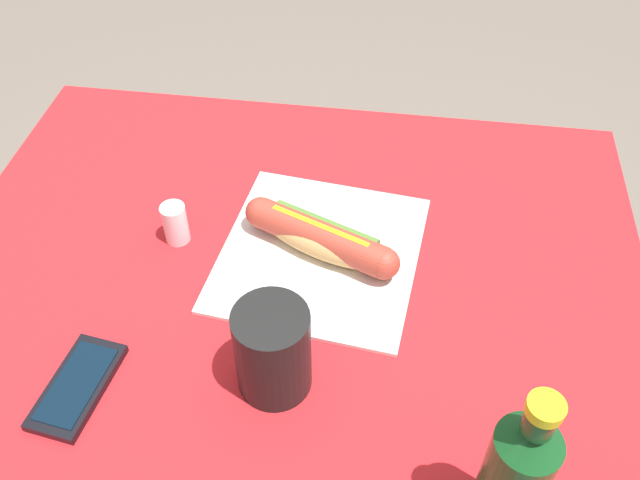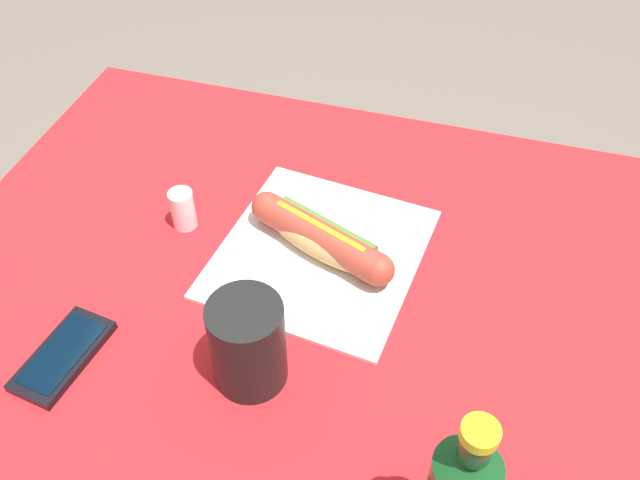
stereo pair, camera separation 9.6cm
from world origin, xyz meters
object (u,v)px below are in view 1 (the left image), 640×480
soda_bottle (514,477)px  drinking_cup (273,351)px  hot_dog (320,237)px  salt_shaker (175,223)px  cell_phone (77,386)px

soda_bottle → drinking_cup: bearing=152.5°
hot_dog → salt_shaker: salt_shaker is taller
cell_phone → drinking_cup: size_ratio=1.14×
hot_dog → soda_bottle: (0.23, -0.35, 0.07)m
hot_dog → salt_shaker: bearing=179.7°
hot_dog → cell_phone: (-0.26, -0.26, -0.03)m
soda_bottle → salt_shaker: bearing=141.6°
salt_shaker → drinking_cup: bearing=-49.4°
cell_phone → soda_bottle: 0.51m
hot_dog → salt_shaker: size_ratio=3.66×
cell_phone → hot_dog: bearing=45.5°
soda_bottle → salt_shaker: (-0.45, 0.35, -0.07)m
hot_dog → drinking_cup: (-0.02, -0.22, 0.03)m
drinking_cup → cell_phone: bearing=-168.9°
soda_bottle → drinking_cup: 0.30m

